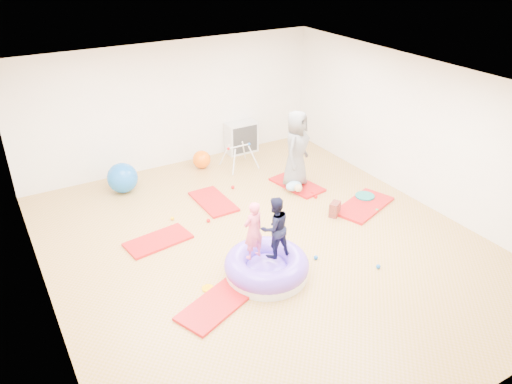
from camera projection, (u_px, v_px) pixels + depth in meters
room at (265, 172)px, 8.04m from camera, size 7.01×8.01×2.81m
gym_mat_front_left at (215, 306)px, 7.24m from camera, size 1.30×0.99×0.05m
gym_mat_mid_left at (158, 241)px, 8.76m from camera, size 1.20×0.71×0.05m
gym_mat_center_back at (213, 201)px, 10.02m from camera, size 0.60×1.18×0.05m
gym_mat_right at (364, 206)px, 9.86m from camera, size 1.46×1.06×0.05m
gym_mat_rear_right at (297, 185)px, 10.68m from camera, size 0.78×1.26×0.05m
inflatable_cushion at (267, 267)px, 7.85m from camera, size 1.34×1.34×0.42m
child_pink at (253, 228)px, 7.53m from camera, size 0.39×0.28×0.97m
child_navy at (275, 225)px, 7.57m from camera, size 0.49×0.39×1.01m
adult_caregiver at (296, 149)px, 10.26m from camera, size 0.95×0.88×1.63m
infant at (295, 186)px, 10.32m from camera, size 0.36×0.36×0.21m
ball_pit_balls at (288, 221)px, 9.34m from camera, size 3.62×3.75×0.07m
exercise_ball_blue at (122, 178)px, 10.31m from camera, size 0.63×0.63×0.63m
exercise_ball_orange at (202, 159)px, 11.40m from camera, size 0.41×0.41×0.41m
infant_play_gym at (239, 153)px, 11.33m from camera, size 0.72×0.68×0.55m
cube_shelf at (242, 137)px, 12.14m from camera, size 0.76×0.38×0.76m
balance_disc at (365, 197)px, 10.14m from camera, size 0.39×0.39×0.09m
backpack at (335, 209)px, 9.50m from camera, size 0.29×0.26×0.28m
yellow_toy at (208, 288)px, 7.61m from camera, size 0.18×0.18×0.03m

